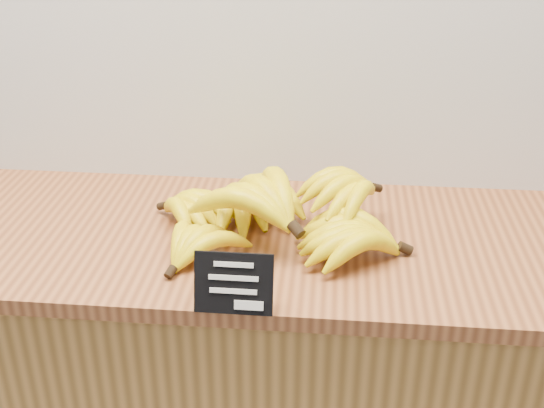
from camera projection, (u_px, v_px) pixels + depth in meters
The scene contains 3 objects.
counter_top at pixel (274, 240), 1.34m from camera, with size 1.45×0.54×0.03m, color brown.
chalkboard_sign at pixel (234, 284), 1.09m from camera, with size 0.13×0.01×0.10m, color black.
banana_pile at pixel (269, 212), 1.30m from camera, with size 0.50×0.37×0.13m.
Camera 1 is at (0.17, 1.59, 1.58)m, focal length 45.00 mm.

